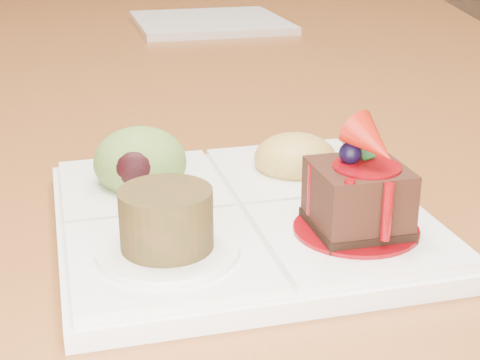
{
  "coord_description": "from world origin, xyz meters",
  "views": [
    {
      "loc": [
        0.11,
        -1.09,
        0.96
      ],
      "look_at": [
        0.1,
        -0.64,
        0.79
      ],
      "focal_mm": 55.0,
      "sensor_mm": 36.0,
      "label": 1
    }
  ],
  "objects": [
    {
      "name": "sampler_plate",
      "position": [
        0.1,
        -0.64,
        0.77
      ],
      "size": [
        0.29,
        0.29,
        0.09
      ],
      "rotation": [
        0.0,
        0.0,
        0.28
      ],
      "color": "white",
      "rests_on": "dining_table"
    },
    {
      "name": "dining_table",
      "position": [
        0.0,
        0.0,
        0.68
      ],
      "size": [
        1.0,
        1.8,
        0.75
      ],
      "color": "#915925",
      "rests_on": "ground"
    },
    {
      "name": "second_plate",
      "position": [
        0.03,
        0.15,
        0.76
      ],
      "size": [
        0.3,
        0.3,
        0.01
      ],
      "primitive_type": "cube",
      "rotation": [
        0.0,
        0.0,
        0.27
      ],
      "color": "white",
      "rests_on": "dining_table"
    }
  ]
}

